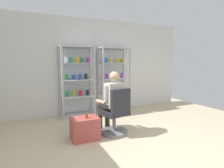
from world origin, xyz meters
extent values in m
plane|color=#C6B793|center=(0.00, 0.00, 0.00)|extent=(7.20, 7.20, 0.00)
cube|color=silver|center=(0.00, 3.00, 1.35)|extent=(6.00, 0.10, 2.70)
cylinder|color=#B7B7BC|center=(-0.98, 2.50, 0.95)|extent=(0.05, 0.05, 1.90)
cylinder|color=#B7B7BC|center=(-0.13, 2.50, 0.95)|extent=(0.05, 0.05, 1.90)
cylinder|color=#B7B7BC|center=(-0.98, 2.90, 0.95)|extent=(0.05, 0.05, 1.90)
cylinder|color=#B7B7BC|center=(-0.13, 2.90, 0.95)|extent=(0.05, 0.05, 1.90)
cube|color=#B7B7BC|center=(-0.55, 2.70, 1.88)|extent=(0.90, 0.45, 0.04)
cube|color=#B7B7BC|center=(-0.55, 2.70, 0.02)|extent=(0.90, 0.45, 0.04)
cube|color=silver|center=(-0.55, 2.92, 0.95)|extent=(0.84, 0.02, 1.80)
cube|color=silver|center=(-0.55, 2.70, 0.55)|extent=(0.82, 0.39, 0.02)
cube|color=#268C4C|center=(-0.82, 2.74, 0.63)|extent=(0.09, 0.05, 0.13)
cube|color=#999919|center=(-0.64, 2.72, 0.63)|extent=(0.08, 0.04, 0.15)
cube|color=red|center=(-0.46, 2.71, 0.63)|extent=(0.09, 0.04, 0.15)
cube|color=black|center=(-0.27, 2.70, 0.63)|extent=(0.08, 0.04, 0.15)
cube|color=silver|center=(-0.55, 2.70, 1.00)|extent=(0.82, 0.39, 0.02)
cube|color=#268C4C|center=(-0.82, 2.68, 1.08)|extent=(0.09, 0.05, 0.15)
cube|color=#264CB2|center=(-0.63, 2.73, 1.07)|extent=(0.09, 0.05, 0.13)
cube|color=#264CB2|center=(-0.47, 2.72, 1.08)|extent=(0.08, 0.05, 0.15)
cube|color=black|center=(-0.29, 2.75, 1.08)|extent=(0.08, 0.05, 0.15)
cube|color=silver|center=(-0.55, 2.70, 1.45)|extent=(0.82, 0.39, 0.02)
cube|color=silver|center=(-0.84, 2.66, 1.54)|extent=(0.09, 0.04, 0.16)
cube|color=#268C4C|center=(-0.69, 2.75, 1.53)|extent=(0.08, 0.04, 0.14)
cube|color=gold|center=(-0.54, 2.65, 1.54)|extent=(0.09, 0.04, 0.16)
cube|color=#268C4C|center=(-0.40, 2.72, 1.53)|extent=(0.08, 0.05, 0.15)
cube|color=purple|center=(-0.26, 2.70, 1.53)|extent=(0.07, 0.03, 0.15)
cylinder|color=#B7B7BC|center=(0.13, 2.50, 0.95)|extent=(0.05, 0.05, 1.90)
cylinder|color=#B7B7BC|center=(0.98, 2.50, 0.95)|extent=(0.05, 0.05, 1.90)
cylinder|color=#B7B7BC|center=(0.13, 2.90, 0.95)|extent=(0.05, 0.05, 1.90)
cylinder|color=#B7B7BC|center=(0.98, 2.90, 0.95)|extent=(0.05, 0.05, 1.90)
cube|color=#B7B7BC|center=(0.55, 2.70, 1.88)|extent=(0.90, 0.45, 0.04)
cube|color=#B7B7BC|center=(0.55, 2.70, 0.02)|extent=(0.90, 0.45, 0.04)
cube|color=silver|center=(0.55, 2.92, 0.95)|extent=(0.84, 0.02, 1.80)
cube|color=silver|center=(0.55, 2.70, 0.55)|extent=(0.82, 0.39, 0.02)
cube|color=#999919|center=(0.29, 2.70, 0.63)|extent=(0.09, 0.05, 0.15)
cube|color=#268C4C|center=(0.46, 2.69, 0.63)|extent=(0.08, 0.04, 0.15)
cube|color=purple|center=(0.64, 2.70, 0.63)|extent=(0.09, 0.05, 0.15)
cube|color=gold|center=(0.81, 2.73, 0.62)|extent=(0.08, 0.05, 0.12)
cube|color=silver|center=(0.55, 2.70, 1.00)|extent=(0.82, 0.39, 0.02)
cube|color=purple|center=(0.30, 2.67, 1.07)|extent=(0.08, 0.05, 0.13)
cube|color=gold|center=(0.55, 2.66, 1.08)|extent=(0.08, 0.05, 0.15)
cube|color=purple|center=(0.78, 2.65, 1.08)|extent=(0.07, 0.04, 0.15)
cube|color=silver|center=(0.55, 2.70, 1.45)|extent=(0.82, 0.39, 0.02)
cube|color=#264CB2|center=(0.29, 2.67, 1.53)|extent=(0.08, 0.04, 0.14)
cube|color=gold|center=(0.46, 2.70, 1.52)|extent=(0.08, 0.04, 0.12)
cube|color=gold|center=(0.65, 2.67, 1.52)|extent=(0.08, 0.05, 0.13)
cube|color=#999919|center=(0.82, 2.71, 1.53)|extent=(0.09, 0.04, 0.14)
cylinder|color=slate|center=(-0.18, 1.15, 0.03)|extent=(0.56, 0.56, 0.06)
cylinder|color=slate|center=(-0.18, 1.15, 0.24)|extent=(0.07, 0.07, 0.41)
cube|color=#26262D|center=(-0.18, 1.15, 0.46)|extent=(0.56, 0.56, 0.10)
cube|color=#26262D|center=(-0.13, 0.94, 0.73)|extent=(0.45, 0.16, 0.45)
cube|color=#26262D|center=(0.08, 1.20, 0.64)|extent=(0.10, 0.30, 0.04)
cube|color=#26262D|center=(-0.43, 1.10, 0.64)|extent=(0.10, 0.30, 0.04)
cylinder|color=#3F382D|center=(-0.12, 1.36, 0.56)|extent=(0.22, 0.42, 0.14)
cylinder|color=#3F382D|center=(-0.15, 1.56, 0.28)|extent=(0.11, 0.11, 0.56)
cylinder|color=#3F382D|center=(-0.31, 1.32, 0.56)|extent=(0.22, 0.42, 0.14)
cylinder|color=#3F382D|center=(-0.35, 1.52, 0.28)|extent=(0.11, 0.11, 0.56)
cube|color=beige|center=(-0.18, 1.15, 0.81)|extent=(0.40, 0.29, 0.50)
sphere|color=tan|center=(-0.18, 1.15, 1.19)|extent=(0.20, 0.20, 0.20)
cylinder|color=beige|center=(0.02, 1.18, 0.88)|extent=(0.09, 0.09, 0.28)
cylinder|color=tan|center=(-0.01, 1.36, 0.66)|extent=(0.14, 0.31, 0.08)
cylinder|color=beige|center=(-0.37, 1.11, 0.88)|extent=(0.09, 0.09, 0.28)
cylinder|color=tan|center=(-0.41, 1.28, 0.66)|extent=(0.14, 0.31, 0.08)
cube|color=#B24C47|center=(-0.81, 1.12, 0.21)|extent=(0.52, 0.37, 0.43)
cylinder|color=brown|center=(-0.78, 1.08, 0.47)|extent=(0.06, 0.06, 0.09)
camera|label=1|loc=(-1.73, -2.14, 1.48)|focal=29.20mm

